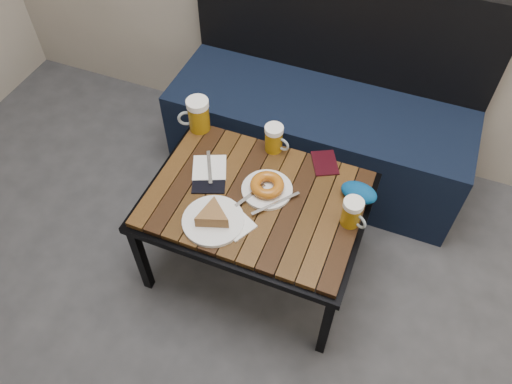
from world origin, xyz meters
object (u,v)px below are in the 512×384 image
at_px(beer_mug_left, 198,115).
at_px(plate_bagel, 267,187).
at_px(bench, 319,127).
at_px(plate_pie, 213,218).
at_px(passport_burgundy, 325,163).
at_px(cafe_table, 256,204).
at_px(beer_mug_centre, 274,139).
at_px(passport_navy, 209,184).
at_px(beer_mug_right, 352,213).
at_px(knit_pouch, 359,192).

relative_size(beer_mug_left, plate_bagel, 0.63).
distance_m(bench, plate_pie, 0.87).
distance_m(bench, plate_bagel, 0.66).
xyz_separation_m(plate_pie, passport_burgundy, (0.29, 0.43, -0.02)).
height_order(cafe_table, beer_mug_centre, beer_mug_centre).
xyz_separation_m(beer_mug_centre, passport_burgundy, (0.22, 0.00, -0.06)).
bearing_deg(passport_burgundy, beer_mug_left, 153.03).
xyz_separation_m(cafe_table, passport_navy, (-0.19, -0.01, 0.05)).
height_order(beer_mug_centre, passport_burgundy, beer_mug_centre).
bearing_deg(passport_burgundy, beer_mug_right, -82.61).
height_order(beer_mug_centre, plate_pie, beer_mug_centre).
xyz_separation_m(beer_mug_centre, beer_mug_right, (0.39, -0.24, -0.00)).
bearing_deg(beer_mug_left, bench, -166.02).
distance_m(bench, beer_mug_left, 0.65).
distance_m(beer_mug_left, passport_navy, 0.33).
height_order(beer_mug_centre, passport_navy, beer_mug_centre).
bearing_deg(bench, knit_pouch, -60.48).
bearing_deg(passport_navy, beer_mug_left, -169.20).
distance_m(bench, beer_mug_centre, 0.48).
distance_m(plate_pie, passport_navy, 0.18).
bearing_deg(cafe_table, passport_navy, -175.90).
distance_m(beer_mug_left, plate_pie, 0.50).
relative_size(beer_mug_left, beer_mug_centre, 1.24).
bearing_deg(plate_bagel, beer_mug_left, 151.02).
bearing_deg(passport_navy, plate_bagel, 82.84).
bearing_deg(passport_navy, beer_mug_right, 71.58).
bearing_deg(passport_burgundy, plate_bagel, -154.26).
bearing_deg(bench, plate_bagel, -93.51).
relative_size(cafe_table, plate_bagel, 3.54).
bearing_deg(bench, beer_mug_centre, -102.78).
distance_m(passport_burgundy, knit_pouch, 0.21).
bearing_deg(plate_bagel, knit_pouch, 16.30).
relative_size(plate_bagel, knit_pouch, 1.70).
distance_m(plate_bagel, passport_burgundy, 0.27).
xyz_separation_m(bench, beer_mug_left, (-0.43, -0.40, 0.27)).
bearing_deg(beer_mug_right, plate_bagel, -154.81).
height_order(bench, beer_mug_left, bench).
bearing_deg(beer_mug_centre, cafe_table, -71.95).
relative_size(passport_navy, knit_pouch, 0.91).
distance_m(plate_pie, passport_burgundy, 0.52).
xyz_separation_m(beer_mug_left, knit_pouch, (0.72, -0.12, -0.04)).
xyz_separation_m(beer_mug_centre, knit_pouch, (0.38, -0.12, -0.03)).
relative_size(cafe_table, beer_mug_left, 5.61).
bearing_deg(beer_mug_left, beer_mug_right, 132.44).
distance_m(beer_mug_centre, knit_pouch, 0.40).
xyz_separation_m(bench, knit_pouch, (0.29, -0.52, 0.23)).
height_order(plate_pie, knit_pouch, plate_pie).
height_order(plate_bagel, passport_navy, plate_bagel).
height_order(cafe_table, beer_mug_right, beer_mug_right).
bearing_deg(passport_burgundy, passport_navy, -171.72).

